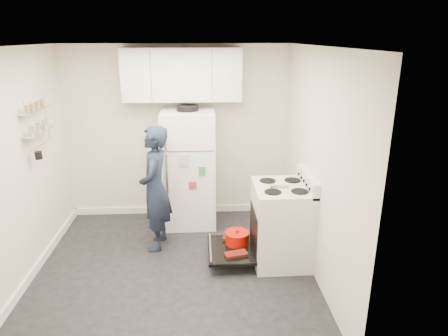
{
  "coord_description": "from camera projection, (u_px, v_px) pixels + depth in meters",
  "views": [
    {
      "loc": [
        0.35,
        -4.09,
        2.6
      ],
      "look_at": [
        0.62,
        0.56,
        1.05
      ],
      "focal_mm": 32.0,
      "sensor_mm": 36.0,
      "label": 1
    }
  ],
  "objects": [
    {
      "name": "refrigerator",
      "position": [
        189.0,
        168.0,
        5.61
      ],
      "size": [
        0.72,
        0.74,
        1.71
      ],
      "color": "white",
      "rests_on": "ground"
    },
    {
      "name": "upper_cabinets",
      "position": [
        182.0,
        75.0,
        5.38
      ],
      "size": [
        1.6,
        0.33,
        0.7
      ],
      "primitive_type": "cube",
      "color": "silver",
      "rests_on": "room"
    },
    {
      "name": "wall_shelf_rack",
      "position": [
        37.0,
        121.0,
        4.53
      ],
      "size": [
        0.14,
        0.6,
        0.61
      ],
      "color": "#B2B2B7",
      "rests_on": "room"
    },
    {
      "name": "room",
      "position": [
        168.0,
        171.0,
        4.32
      ],
      "size": [
        3.21,
        3.21,
        2.51
      ],
      "color": "black",
      "rests_on": "ground"
    },
    {
      "name": "person",
      "position": [
        155.0,
        189.0,
        4.95
      ],
      "size": [
        0.43,
        0.61,
        1.59
      ],
      "primitive_type": "imported",
      "rotation": [
        0.0,
        0.0,
        -1.66
      ],
      "color": "#182036",
      "rests_on": "ground"
    },
    {
      "name": "open_oven_door",
      "position": [
        234.0,
        244.0,
        4.85
      ],
      "size": [
        0.55,
        0.7,
        0.23
      ],
      "color": "black",
      "rests_on": "ground"
    },
    {
      "name": "electric_range",
      "position": [
        280.0,
        224.0,
        4.74
      ],
      "size": [
        0.66,
        0.76,
        1.1
      ],
      "color": "silver",
      "rests_on": "ground"
    }
  ]
}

